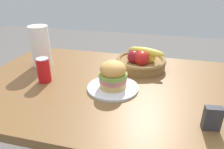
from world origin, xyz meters
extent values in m
cube|color=brown|center=(0.00, 0.00, 0.73)|extent=(1.40, 0.90, 0.04)
cylinder|color=brown|center=(-0.62, 0.37, 0.35)|extent=(0.07, 0.07, 0.71)
cylinder|color=brown|center=(0.62, 0.37, 0.35)|extent=(0.07, 0.07, 0.71)
cylinder|color=white|center=(0.02, -0.05, 0.76)|extent=(0.25, 0.25, 0.01)
cylinder|color=#DBAD60|center=(0.02, -0.05, 0.78)|extent=(0.13, 0.13, 0.03)
cylinder|color=#C67075|center=(0.02, -0.05, 0.80)|extent=(0.13, 0.13, 0.02)
cylinder|color=#84A84C|center=(0.02, -0.05, 0.82)|extent=(0.14, 0.14, 0.02)
ellipsoid|color=#DF9F4D|center=(0.02, -0.05, 0.85)|extent=(0.12, 0.12, 0.08)
cylinder|color=red|center=(-0.34, -0.05, 0.81)|extent=(0.07, 0.07, 0.12)
cylinder|color=silver|center=(-0.34, -0.05, 0.87)|extent=(0.06, 0.06, 0.00)
cylinder|color=olive|center=(0.12, 0.24, 0.78)|extent=(0.28, 0.28, 0.05)
torus|color=olive|center=(0.12, 0.24, 0.80)|extent=(0.29, 0.29, 0.02)
sphere|color=gold|center=(0.17, 0.23, 0.83)|extent=(0.07, 0.07, 0.07)
sphere|color=#6BAD38|center=(0.12, 0.27, 0.83)|extent=(0.08, 0.08, 0.08)
sphere|color=#D16066|center=(0.07, 0.29, 0.83)|extent=(0.07, 0.07, 0.07)
sphere|color=maroon|center=(0.08, 0.20, 0.83)|extent=(0.08, 0.08, 0.08)
sphere|color=red|center=(0.13, 0.19, 0.83)|extent=(0.08, 0.08, 0.08)
ellipsoid|color=yellow|center=(0.15, 0.22, 0.86)|extent=(0.22, 0.12, 0.06)
cylinder|color=white|center=(-0.46, 0.13, 0.87)|extent=(0.11, 0.11, 0.24)
cube|color=#333338|center=(0.43, -0.24, 0.80)|extent=(0.06, 0.04, 0.09)
camera|label=1|loc=(0.23, -0.90, 1.24)|focal=33.24mm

